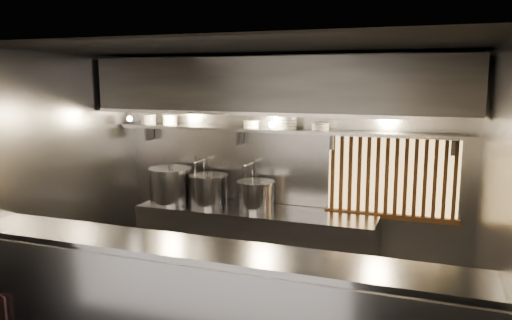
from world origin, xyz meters
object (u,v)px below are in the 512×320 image
Objects in this scene: stock_pot_right at (256,195)px; stock_pot_left at (209,190)px; stock_pot_mid at (171,185)px; heat_lamp at (128,114)px; pendant_bulb at (272,124)px.

stock_pot_left is at bearing -177.59° from stock_pot_right.
stock_pot_mid reaches higher than stock_pot_right.
stock_pot_mid is (0.42, 0.26, -0.94)m from heat_lamp.
pendant_bulb is at bearing 3.53° from stock_pot_mid.
pendant_bulb reaches higher than stock_pot_right.
stock_pot_left is at bearing -175.58° from pendant_bulb.
pendant_bulb is at bearing 11.00° from heat_lamp.
heat_lamp reaches higher than stock_pot_left.
heat_lamp is 1.91m from stock_pot_right.
stock_pot_right is (1.18, 0.05, -0.05)m from stock_pot_mid.
heat_lamp is at bearing -148.02° from stock_pot_mid.
pendant_bulb is 0.90m from stock_pot_right.
stock_pot_right is at bearing 11.03° from heat_lamp.
stock_pot_right is (-0.20, -0.04, -0.88)m from pendant_bulb.
stock_pot_mid is at bearing -177.83° from stock_pot_left.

